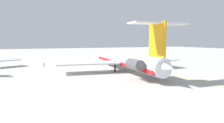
# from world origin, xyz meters

# --- Properties ---
(ground) EXTENTS (382.95, 382.95, 0.00)m
(ground) POSITION_xyz_m (0.00, 0.00, 0.00)
(ground) COLOR #B7B5AD
(main_jetliner) EXTENTS (46.27, 41.13, 13.49)m
(main_jetliner) POSITION_xyz_m (0.54, 4.17, 3.68)
(main_jetliner) COLOR silver
(main_jetliner) RESTS_ON ground
(ground_crew_near_nose) EXTENTS (0.26, 0.41, 1.64)m
(ground_crew_near_nose) POSITION_xyz_m (23.32, -16.58, 1.04)
(ground_crew_near_nose) COLOR black
(ground_crew_near_nose) RESTS_ON ground
(ground_crew_near_tail) EXTENTS (0.28, 0.44, 1.75)m
(ground_crew_near_tail) POSITION_xyz_m (19.77, 27.11, 1.11)
(ground_crew_near_tail) COLOR black
(ground_crew_near_tail) RESTS_ON ground
(taxiway_centreline) EXTENTS (102.90, 4.61, 0.01)m
(taxiway_centreline) POSITION_xyz_m (1.84, -4.92, 0.00)
(taxiway_centreline) COLOR gold
(taxiway_centreline) RESTS_ON ground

